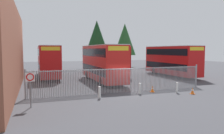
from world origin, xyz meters
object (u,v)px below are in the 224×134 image
double_decker_bus_behind_fence_right (109,59)px  speed_limit_sign_post (30,81)px  double_decker_bus_far_back (171,60)px  double_decker_bus_near_gate (102,62)px  bollard_center_front (140,89)px  double_decker_bus_behind_fence_left (48,60)px  traffic_cone_by_gate (152,89)px  bollard_near_right (177,88)px  traffic_cone_mid_forecourt (193,91)px  bollard_near_left (100,92)px

double_decker_bus_behind_fence_right → speed_limit_sign_post: size_ratio=4.50×
double_decker_bus_far_back → speed_limit_sign_post: size_ratio=4.50×
double_decker_bus_near_gate → bollard_center_front: (0.83, -8.37, -1.95)m
bollard_center_front → double_decker_bus_behind_fence_left: bearing=114.8°
double_decker_bus_far_back → traffic_cone_by_gate: 13.70m
bollard_near_right → traffic_cone_mid_forecourt: size_ratio=1.61×
double_decker_bus_near_gate → speed_limit_sign_post: double_decker_bus_near_gate is taller
double_decker_bus_near_gate → bollard_center_front: double_decker_bus_near_gate is taller
traffic_cone_by_gate → traffic_cone_mid_forecourt: 3.45m
bollard_center_front → double_decker_bus_near_gate: bearing=95.7°
traffic_cone_by_gate → traffic_cone_mid_forecourt: (2.81, -2.00, 0.00)m
bollard_near_right → speed_limit_sign_post: size_ratio=0.40×
double_decker_bus_behind_fence_left → bollard_near_left: (2.98, -15.15, -1.95)m
double_decker_bus_far_back → bollard_center_front: double_decker_bus_far_back is taller
double_decker_bus_behind_fence_left → double_decker_bus_behind_fence_right: (9.17, 0.50, 0.00)m
double_decker_bus_near_gate → double_decker_bus_behind_fence_right: (3.23, 6.79, 0.00)m
speed_limit_sign_post → bollard_center_front: bearing=10.4°
bollard_center_front → bollard_near_left: bearing=-172.8°
double_decker_bus_far_back → bollard_near_right: size_ratio=11.38×
double_decker_bus_far_back → speed_limit_sign_post: 22.90m
bollard_center_front → double_decker_bus_behind_fence_right: bearing=81.0°
double_decker_bus_behind_fence_left → bollard_near_right: size_ratio=11.38×
double_decker_bus_behind_fence_right → double_decker_bus_far_back: (8.10, -4.63, 0.00)m
double_decker_bus_near_gate → double_decker_bus_behind_fence_left: (-5.94, 6.30, 0.00)m
bollard_near_right → traffic_cone_by_gate: bollard_near_right is taller
bollard_near_left → traffic_cone_mid_forecourt: bollard_near_left is taller
double_decker_bus_near_gate → speed_limit_sign_post: (-8.06, -10.00, -0.65)m
double_decker_bus_far_back → bollard_near_right: bearing=-122.5°
double_decker_bus_near_gate → bollard_center_front: size_ratio=11.38×
double_decker_bus_behind_fence_left → double_decker_bus_behind_fence_right: bearing=3.1°
traffic_cone_mid_forecourt → speed_limit_sign_post: bearing=-179.8°
bollard_near_left → bollard_near_right: 7.14m
traffic_cone_mid_forecourt → speed_limit_sign_post: (-13.21, -0.05, 1.49)m
speed_limit_sign_post → bollard_near_right: bearing=4.4°
bollard_center_front → traffic_cone_by_gate: bollard_center_front is taller
traffic_cone_by_gate → speed_limit_sign_post: 10.70m
bollard_near_left → double_decker_bus_far_back: bearing=37.6°
bollard_center_front → double_decker_bus_far_back: bearing=45.1°
double_decker_bus_behind_fence_left → bollard_center_front: size_ratio=11.38×
double_decker_bus_near_gate → traffic_cone_mid_forecourt: double_decker_bus_near_gate is taller
double_decker_bus_behind_fence_right → traffic_cone_by_gate: bearing=-93.5°
double_decker_bus_behind_fence_left → bollard_center_front: (6.77, -14.67, -1.95)m
traffic_cone_mid_forecourt → double_decker_bus_behind_fence_right: bearing=96.5°
bollard_near_left → bollard_center_front: size_ratio=1.00×
double_decker_bus_near_gate → bollard_near_right: bearing=-65.3°
bollard_center_front → traffic_cone_mid_forecourt: (4.32, -1.58, -0.19)m
double_decker_bus_near_gate → double_decker_bus_behind_fence_right: 7.52m
bollard_near_right → double_decker_bus_behind_fence_left: bearing=123.4°
bollard_center_front → traffic_cone_by_gate: 1.58m
double_decker_bus_behind_fence_left → bollard_near_right: (10.11, -15.36, -1.95)m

